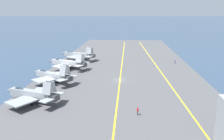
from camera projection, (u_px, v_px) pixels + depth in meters
The scene contains 10 objects.
ground_plane at pixel (120, 81), 76.65m from camera, with size 2000.00×2000.00×0.00m, color #2D425B.
carrier_deck at pixel (120, 81), 76.60m from camera, with size 215.38×54.91×0.40m, color #4C4C4F.
deck_stripe_foul_line at pixel (167, 81), 75.57m from camera, with size 193.84×0.36×0.01m, color yellow.
deck_stripe_centerline at pixel (120, 80), 76.55m from camera, with size 193.84×0.36×0.01m, color yellow.
parked_jet_nearest at pixel (32, 94), 57.00m from camera, with size 13.69×15.53×6.05m.
parked_jet_second at pixel (52, 75), 72.76m from camera, with size 13.06×15.68×6.52m.
parked_jet_third at pixel (67, 63), 90.45m from camera, with size 13.02×17.28×6.25m.
parked_jet_fourth at pixel (78, 55), 106.33m from camera, with size 12.25×17.27×6.25m.
crew_red_vest at pixel (138, 111), 50.61m from camera, with size 0.43×0.35×1.83m.
crew_blue_vest at pixel (175, 62), 98.97m from camera, with size 0.28×0.39×1.71m.
Camera 1 is at (-73.47, -2.33, 22.16)m, focal length 38.00 mm.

